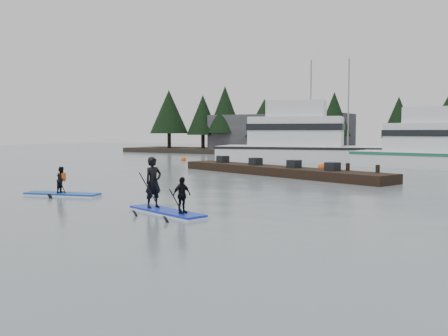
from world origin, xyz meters
The scene contains 10 objects.
ground centered at (0.00, 0.00, 0.00)m, with size 160.00×160.00×0.00m, color slate.
far_shore centered at (0.00, 42.00, 0.30)m, with size 70.00×8.00×0.60m, color #2D281E.
treeline centered at (0.00, 42.00, 0.00)m, with size 60.00×4.00×8.00m, color black, non-canonical shape.
waterfront_building centered at (-14.00, 44.00, 2.50)m, with size 18.00×6.00×5.00m, color #4C4C51.
fishing_boat_large centered at (-4.64, 31.14, 0.84)m, with size 20.30×9.70×10.83m.
floating_dock centered at (-1.35, 15.17, 0.28)m, with size 16.74×2.23×0.56m, color black.
buoy_b centered at (-0.70, 22.03, 0.00)m, with size 0.52×0.52×0.52m, color #FF500C.
buoy_a centered at (-15.85, 25.28, 0.00)m, with size 0.51×0.51×0.51m, color #FF500C.
paddleboard_solo centered at (-5.31, 0.74, 0.37)m, with size 3.54×1.72×1.78m.
paddleboard_duo centered at (1.51, -0.79, 0.66)m, with size 3.61×1.91×2.42m.
Camera 1 is at (12.10, -14.71, 2.87)m, focal length 40.00 mm.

